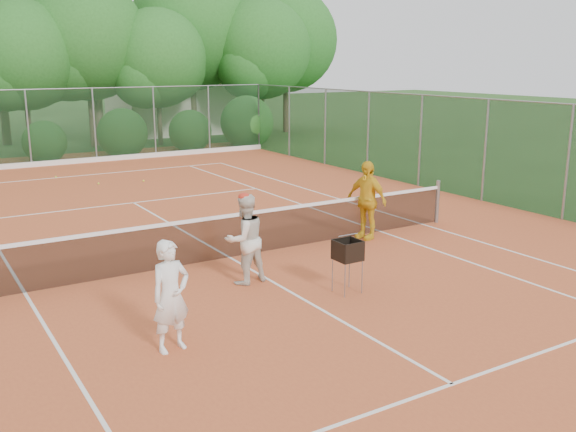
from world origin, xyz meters
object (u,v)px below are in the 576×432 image
object	(u,v)px
player_yellow	(366,200)
ball_hopper	(348,251)
player_center_grp	(245,239)
player_white	(171,296)

from	to	relation	value
player_yellow	ball_hopper	distance (m)	3.72
player_center_grp	player_yellow	world-z (taller)	player_yellow
player_center_grp	ball_hopper	world-z (taller)	player_center_grp
player_white	player_center_grp	world-z (taller)	player_center_grp
player_white	ball_hopper	bearing A→B (deg)	-1.30
ball_hopper	player_white	bearing A→B (deg)	168.28
player_white	player_yellow	world-z (taller)	player_yellow
player_white	player_yellow	xyz separation A→B (m)	(6.12, 3.30, 0.10)
player_white	player_yellow	distance (m)	6.95
player_yellow	ball_hopper	world-z (taller)	player_yellow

